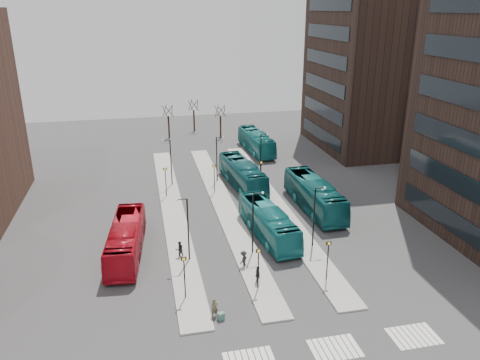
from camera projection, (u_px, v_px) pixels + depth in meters
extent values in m
cube|color=gray|center=(173.00, 209.00, 54.06)|extent=(2.50, 45.00, 0.15)
cube|color=gray|center=(224.00, 205.00, 55.26)|extent=(2.50, 45.00, 0.15)
cube|color=gray|center=(272.00, 200.00, 56.46)|extent=(2.50, 45.00, 0.15)
cube|color=navy|center=(221.00, 316.00, 34.90)|extent=(0.56, 0.50, 0.58)
imported|color=#B50D1D|center=(126.00, 239.00, 43.72)|extent=(3.85, 11.77, 3.22)
imported|color=#166D71|center=(268.00, 222.00, 47.25)|extent=(3.83, 11.54, 3.15)
imported|color=#12535A|center=(242.00, 174.00, 60.56)|extent=(4.22, 12.42, 3.39)
imported|color=#12575A|center=(314.00, 195.00, 53.64)|extent=(3.33, 12.79, 3.54)
imported|color=#166F71|center=(256.00, 142.00, 75.32)|extent=(3.53, 12.12, 3.33)
imported|color=brown|center=(214.00, 308.00, 35.08)|extent=(0.62, 0.47, 1.53)
imported|color=black|center=(179.00, 249.00, 43.50)|extent=(0.94, 0.84, 1.62)
imported|color=black|center=(258.00, 275.00, 39.25)|extent=(0.41, 0.98, 1.66)
imported|color=black|center=(243.00, 259.00, 41.80)|extent=(1.14, 1.17, 1.61)
cube|color=silver|center=(259.00, 360.00, 30.98)|extent=(0.35, 2.40, 0.01)
cube|color=silver|center=(266.00, 359.00, 31.06)|extent=(0.35, 2.40, 0.01)
cube|color=silver|center=(272.00, 358.00, 31.15)|extent=(0.35, 2.40, 0.01)
cube|color=silver|center=(314.00, 351.00, 31.75)|extent=(0.35, 2.40, 0.01)
cube|color=silver|center=(320.00, 350.00, 31.83)|extent=(0.35, 2.40, 0.01)
cube|color=silver|center=(326.00, 349.00, 31.92)|extent=(0.35, 2.40, 0.01)
cube|color=silver|center=(332.00, 349.00, 32.00)|extent=(0.35, 2.40, 0.01)
cube|color=silver|center=(338.00, 348.00, 32.09)|extent=(0.35, 2.40, 0.01)
cube|color=silver|center=(344.00, 347.00, 32.18)|extent=(0.35, 2.40, 0.01)
cube|color=silver|center=(349.00, 346.00, 32.26)|extent=(0.35, 2.40, 0.01)
cube|color=silver|center=(355.00, 345.00, 32.35)|extent=(0.35, 2.40, 0.01)
cube|color=silver|center=(395.00, 339.00, 32.95)|extent=(0.35, 2.40, 0.01)
cube|color=silver|center=(400.00, 338.00, 33.03)|extent=(0.35, 2.40, 0.01)
cube|color=silver|center=(406.00, 337.00, 33.12)|extent=(0.35, 2.40, 0.01)
cube|color=silver|center=(411.00, 336.00, 33.20)|extent=(0.35, 2.40, 0.01)
cube|color=silver|center=(416.00, 335.00, 33.29)|extent=(0.35, 2.40, 0.01)
cube|color=silver|center=(422.00, 335.00, 33.37)|extent=(0.35, 2.40, 0.01)
cube|color=silver|center=(427.00, 334.00, 33.46)|extent=(0.35, 2.40, 0.01)
cube|color=silver|center=(433.00, 333.00, 33.55)|extent=(0.35, 2.40, 0.01)
cube|color=black|center=(450.00, 220.00, 45.57)|extent=(0.12, 16.00, 2.00)
cube|color=black|center=(457.00, 182.00, 44.19)|extent=(0.12, 16.00, 2.00)
cube|color=black|center=(464.00, 141.00, 42.80)|extent=(0.12, 16.00, 2.00)
cube|color=black|center=(471.00, 97.00, 41.42)|extent=(0.12, 16.00, 2.00)
cube|color=black|center=(479.00, 50.00, 40.03)|extent=(0.12, 16.00, 2.00)
cube|color=black|center=(385.00, 54.00, 74.42)|extent=(20.00, 20.00, 30.00)
cube|color=black|center=(321.00, 134.00, 76.74)|extent=(0.12, 16.00, 2.00)
cube|color=black|center=(322.00, 110.00, 75.35)|extent=(0.12, 16.00, 2.00)
cube|color=black|center=(324.00, 85.00, 73.97)|extent=(0.12, 16.00, 2.00)
cube|color=black|center=(325.00, 59.00, 72.58)|extent=(0.12, 16.00, 2.00)
cube|color=black|center=(327.00, 32.00, 71.20)|extent=(0.12, 16.00, 2.00)
cube|color=black|center=(329.00, 4.00, 69.82)|extent=(0.12, 16.00, 2.00)
cylinder|color=black|center=(185.00, 278.00, 36.85)|extent=(0.10, 0.10, 3.50)
cube|color=black|center=(184.00, 259.00, 36.24)|extent=(0.45, 0.10, 0.30)
cube|color=yellow|center=(184.00, 259.00, 36.19)|extent=(0.20, 0.02, 0.20)
cylinder|color=black|center=(166.00, 183.00, 57.01)|extent=(0.10, 0.10, 3.50)
cube|color=black|center=(165.00, 169.00, 56.41)|extent=(0.45, 0.10, 0.30)
cube|color=yellow|center=(165.00, 169.00, 56.35)|extent=(0.20, 0.02, 0.20)
cylinder|color=black|center=(258.00, 270.00, 38.05)|extent=(0.10, 0.10, 3.50)
cube|color=black|center=(259.00, 251.00, 37.44)|extent=(0.45, 0.10, 0.30)
cube|color=yellow|center=(259.00, 251.00, 37.39)|extent=(0.20, 0.02, 0.20)
cylinder|color=black|center=(214.00, 179.00, 58.21)|extent=(0.10, 0.10, 3.50)
cube|color=black|center=(214.00, 166.00, 57.61)|extent=(0.45, 0.10, 0.30)
cube|color=yellow|center=(214.00, 166.00, 57.55)|extent=(0.20, 0.02, 0.20)
cylinder|color=black|center=(327.00, 262.00, 39.24)|extent=(0.10, 0.10, 3.50)
cube|color=black|center=(329.00, 243.00, 38.64)|extent=(0.45, 0.10, 0.30)
cube|color=yellow|center=(329.00, 243.00, 38.58)|extent=(0.20, 0.02, 0.20)
cylinder|color=black|center=(261.00, 176.00, 59.41)|extent=(0.10, 0.10, 3.50)
cube|color=black|center=(261.00, 162.00, 58.81)|extent=(0.45, 0.10, 0.30)
cube|color=yellow|center=(261.00, 163.00, 58.75)|extent=(0.20, 0.02, 0.20)
cylinder|color=black|center=(188.00, 230.00, 42.11)|extent=(0.14, 0.14, 6.00)
cylinder|color=black|center=(182.00, 199.00, 40.99)|extent=(0.90, 0.08, 0.08)
sphere|color=silver|center=(177.00, 200.00, 40.90)|extent=(0.24, 0.24, 0.24)
cylinder|color=black|center=(171.00, 162.00, 60.45)|extent=(0.14, 0.14, 6.00)
cylinder|color=black|center=(166.00, 140.00, 59.32)|extent=(0.90, 0.08, 0.08)
sphere|color=silver|center=(163.00, 140.00, 59.23)|extent=(0.24, 0.24, 0.24)
cylinder|color=black|center=(253.00, 224.00, 43.31)|extent=(0.14, 0.14, 6.00)
cylinder|color=black|center=(258.00, 193.00, 42.36)|extent=(0.90, 0.08, 0.08)
sphere|color=silver|center=(263.00, 193.00, 42.45)|extent=(0.24, 0.24, 0.24)
cylinder|color=black|center=(217.00, 159.00, 61.65)|extent=(0.14, 0.14, 6.00)
cylinder|color=black|center=(220.00, 137.00, 60.70)|extent=(0.90, 0.08, 0.08)
sphere|color=silver|center=(223.00, 137.00, 60.79)|extent=(0.24, 0.24, 0.24)
cylinder|color=black|center=(314.00, 218.00, 44.51)|extent=(0.14, 0.14, 6.00)
cylinder|color=black|center=(320.00, 188.00, 43.56)|extent=(0.90, 0.08, 0.08)
sphere|color=silver|center=(325.00, 188.00, 43.65)|extent=(0.24, 0.24, 0.24)
cylinder|color=black|center=(261.00, 156.00, 62.85)|extent=(0.14, 0.14, 6.00)
cylinder|color=black|center=(264.00, 135.00, 61.90)|extent=(0.90, 0.08, 0.08)
sphere|color=silver|center=(268.00, 134.00, 61.99)|extent=(0.24, 0.24, 0.24)
cylinder|color=black|center=(169.00, 127.00, 83.13)|extent=(0.30, 0.30, 4.00)
cylinder|color=black|center=(172.00, 111.00, 82.26)|extent=(0.10, 1.56, 1.95)
cylinder|color=black|center=(169.00, 110.00, 82.78)|extent=(1.48, 0.59, 1.97)
cylinder|color=black|center=(165.00, 111.00, 82.39)|extent=(0.90, 1.31, 1.99)
cylinder|color=black|center=(165.00, 112.00, 81.63)|extent=(0.89, 1.31, 1.99)
cylinder|color=black|center=(169.00, 112.00, 81.56)|extent=(1.48, 0.58, 1.97)
cylinder|color=black|center=(194.00, 121.00, 87.79)|extent=(0.30, 0.30, 4.00)
cylinder|color=black|center=(197.00, 105.00, 86.93)|extent=(0.10, 1.56, 1.95)
cylinder|color=black|center=(194.00, 105.00, 87.44)|extent=(1.48, 0.59, 1.97)
cylinder|color=black|center=(190.00, 105.00, 87.05)|extent=(0.90, 1.31, 1.99)
cylinder|color=black|center=(191.00, 106.00, 86.30)|extent=(0.89, 1.31, 1.99)
cylinder|color=black|center=(195.00, 106.00, 86.22)|extent=(1.48, 0.58, 1.97)
cylinder|color=black|center=(221.00, 127.00, 83.09)|extent=(0.30, 0.30, 4.00)
cylinder|color=black|center=(224.00, 111.00, 82.23)|extent=(0.10, 1.56, 1.95)
cylinder|color=black|center=(221.00, 110.00, 82.74)|extent=(1.48, 0.59, 1.97)
cylinder|color=black|center=(217.00, 111.00, 82.35)|extent=(0.90, 1.31, 1.99)
cylinder|color=black|center=(218.00, 112.00, 81.60)|extent=(0.89, 1.31, 1.99)
cylinder|color=black|center=(222.00, 112.00, 81.52)|extent=(1.48, 0.58, 1.97)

